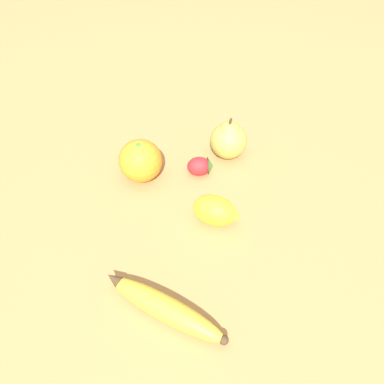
% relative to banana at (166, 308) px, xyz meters
% --- Properties ---
extents(ground_plane, '(3.00, 3.00, 0.00)m').
position_rel_banana_xyz_m(ground_plane, '(0.16, -0.04, -0.02)').
color(ground_plane, '#A87A47').
extents(banana, '(0.13, 0.19, 0.04)m').
position_rel_banana_xyz_m(banana, '(0.00, 0.00, 0.00)').
color(banana, gold).
rests_on(banana, ground_plane).
extents(orange, '(0.08, 0.08, 0.08)m').
position_rel_banana_xyz_m(orange, '(0.29, 0.05, 0.02)').
color(orange, orange).
rests_on(orange, ground_plane).
extents(pear, '(0.08, 0.08, 0.09)m').
position_rel_banana_xyz_m(pear, '(0.35, -0.12, 0.02)').
color(pear, '#B7AD47').
rests_on(pear, ground_plane).
extents(strawberry, '(0.04, 0.05, 0.04)m').
position_rel_banana_xyz_m(strawberry, '(0.29, -0.06, 0.00)').
color(strawberry, red).
rests_on(strawberry, ground_plane).
extents(lemon, '(0.08, 0.09, 0.05)m').
position_rel_banana_xyz_m(lemon, '(0.17, -0.08, 0.01)').
color(lemon, yellow).
rests_on(lemon, ground_plane).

